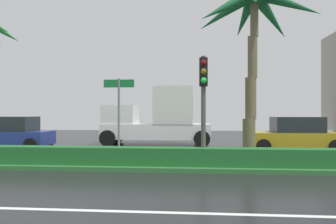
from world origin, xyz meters
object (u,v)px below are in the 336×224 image
traffic_signal_median_right (203,90)px  car_in_traffic_leading (10,134)px  palm_tree_centre_left (255,16)px  car_in_traffic_second (295,135)px  street_name_sign (119,108)px  box_truck_lead (158,119)px

traffic_signal_median_right → car_in_traffic_leading: 11.36m
traffic_signal_median_right → car_in_traffic_leading: traffic_signal_median_right is taller
palm_tree_centre_left → car_in_traffic_second: palm_tree_centre_left is taller
car_in_traffic_leading → street_name_sign: bearing=145.4°
box_truck_lead → car_in_traffic_second: box_truck_lead is taller
street_name_sign → car_in_traffic_second: size_ratio=0.70×
box_truck_lead → traffic_signal_median_right: bearing=107.1°
street_name_sign → car_in_traffic_second: bearing=33.7°
car_in_traffic_leading → traffic_signal_median_right: bearing=153.0°
car_in_traffic_second → street_name_sign: bearing=33.7°
palm_tree_centre_left → car_in_traffic_leading: size_ratio=1.57×
street_name_sign → box_truck_lead: bearing=86.6°
palm_tree_centre_left → traffic_signal_median_right: (-1.95, -1.24, -2.83)m
palm_tree_centre_left → street_name_sign: 6.11m
traffic_signal_median_right → car_in_traffic_second: size_ratio=0.86×
traffic_signal_median_right → car_in_traffic_second: 7.35m
car_in_traffic_leading → box_truck_lead: box_truck_lead is taller
car_in_traffic_leading → car_in_traffic_second: 14.63m
car_in_traffic_leading → box_truck_lead: (7.46, 3.10, 0.72)m
palm_tree_centre_left → box_truck_lead: palm_tree_centre_left is taller
box_truck_lead → car_in_traffic_second: (7.17, -2.82, -0.72)m
traffic_signal_median_right → car_in_traffic_second: traffic_signal_median_right is taller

